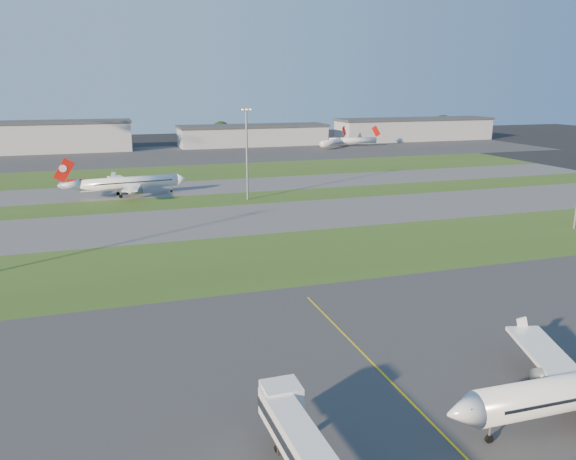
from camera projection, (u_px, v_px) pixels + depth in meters
name	position (u px, v px, depth m)	size (l,w,h in m)	color
ground	(362.00, 406.00, 57.29)	(700.00, 700.00, 0.00)	black
apron_near	(362.00, 406.00, 57.29)	(300.00, 70.00, 0.01)	#333335
grass_strip_a	(243.00, 260.00, 105.17)	(300.00, 34.00, 0.01)	#32521B
taxiway_a	(211.00, 221.00, 135.56)	(300.00, 32.00, 0.01)	#515154
grass_strip_b	(195.00, 201.00, 158.58)	(300.00, 18.00, 0.01)	#32521B
taxiway_b	(184.00, 188.00, 178.84)	(300.00, 26.00, 0.01)	#515154
grass_strip_c	(172.00, 174.00, 209.23)	(300.00, 40.00, 0.01)	#32521B
apron_far	(157.00, 155.00, 264.48)	(400.00, 80.00, 0.01)	#333335
yellow_line	(406.00, 397.00, 58.79)	(0.25, 60.00, 0.02)	gold
airliner_taxiing	(129.00, 183.00, 165.85)	(34.87, 29.42, 10.90)	white
mini_jet_near	(334.00, 142.00, 294.13)	(22.51, 20.32, 9.48)	white
mini_jet_far	(353.00, 140.00, 302.18)	(28.58, 6.47, 9.48)	white
light_mast_centre	(247.00, 148.00, 157.56)	(3.20, 0.70, 25.80)	gray
hangar_west	(57.00, 136.00, 276.70)	(71.40, 23.00, 15.20)	#A4A7AC
hangar_east	(253.00, 135.00, 307.21)	(81.60, 23.00, 11.20)	#A4A7AC
hangar_far_east	(414.00, 129.00, 336.97)	(96.90, 23.00, 13.20)	#A4A7AC
tree_mid_west	(110.00, 137.00, 294.78)	(9.90, 9.90, 10.80)	black
tree_mid_east	(221.00, 132.00, 315.31)	(11.55, 11.55, 12.60)	black
tree_east	(345.00, 130.00, 336.13)	(10.45, 10.45, 11.40)	black
tree_far_east	(443.00, 125.00, 360.50)	(12.65, 12.65, 13.80)	black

